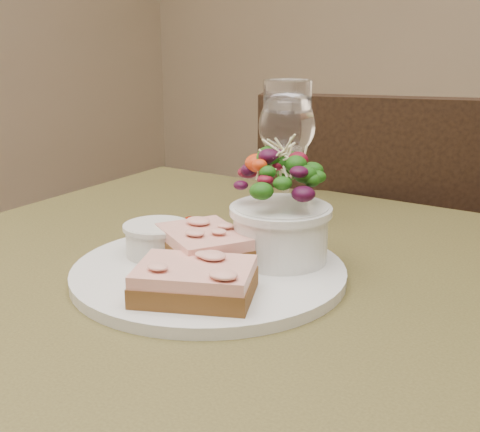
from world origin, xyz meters
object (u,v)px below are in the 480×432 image
Objects in this scene: cafe_table at (219,360)px; sandwich_front at (195,281)px; sandwich_back at (203,245)px; chair_far at (375,387)px; wine_glass at (287,130)px; salad_bowl at (281,208)px; ramekin at (157,238)px; dinner_plate at (209,273)px.

sandwich_front is (0.03, -0.08, 0.13)m from cafe_table.
sandwich_front is 1.06× the size of sandwich_back.
chair_far is at bearing 123.33° from sandwich_back.
salad_bowl is at bearing -62.99° from wine_glass.
salad_bowl is 0.20m from wine_glass.
dinner_plate is at bearing -1.35° from ramekin.
cafe_table is at bearing 73.88° from chair_far.
ramekin is (-0.08, -0.01, 0.13)m from cafe_table.
sandwich_back is 0.72× the size of wine_glass.
sandwich_front is 0.14m from salad_bowl.
wine_glass reaches higher than chair_far.
sandwich_back is at bearing 2.25° from ramekin.
salad_bowl is (0.06, 0.06, 0.04)m from sandwich_back.
sandwich_front is at bearing -34.62° from ramekin.
wine_glass is at bearing 117.01° from salad_bowl.
sandwich_front is at bearing -98.00° from salad_bowl.
chair_far reaches higher than sandwich_front.
cafe_table is at bearing 52.93° from sandwich_back.
salad_bowl is (0.05, 0.05, 0.17)m from cafe_table.
chair_far is 0.79m from ramekin.
salad_bowl is (0.05, 0.06, 0.07)m from dinner_plate.
sandwich_back reaches higher than dinner_plate.
sandwich_front is (0.06, -0.69, 0.48)m from chair_far.
chair_far is at bearing 92.57° from dinner_plate.
dinner_plate is 0.03m from sandwich_back.
ramekin reaches higher than dinner_plate.
dinner_plate is 4.21× the size of ramekin.
ramekin is 0.55× the size of salad_bowl.
cafe_table is 4.57× the size of wine_glass.
dinner_plate is 0.08m from sandwich_front.
cafe_table is 0.89× the size of chair_far.
salad_bowl reaches higher than sandwich_front.
cafe_table is 0.15m from ramekin.
sandwich_back is at bearing 97.24° from sandwich_front.
cafe_table is 5.98× the size of sandwich_front.
sandwich_back is 1.81× the size of ramekin.
dinner_plate is (0.03, -0.62, 0.46)m from chair_far.
ramekin reaches higher than sandwich_front.
cafe_table is at bearing -131.79° from salad_bowl.
wine_glass is (-0.04, 0.23, 0.22)m from cafe_table.
chair_far is at bearing 86.00° from ramekin.
wine_glass is (-0.03, 0.23, 0.09)m from sandwich_back.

